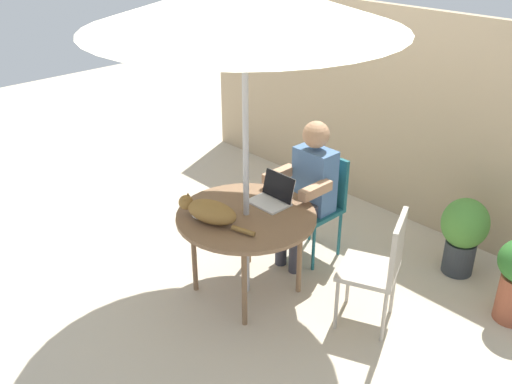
# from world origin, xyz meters

# --- Properties ---
(ground_plane) EXTENTS (14.00, 14.00, 0.00)m
(ground_plane) POSITION_xyz_m (0.00, 0.00, 0.00)
(ground_plane) COLOR beige
(fence_back) EXTENTS (5.14, 0.08, 1.98)m
(fence_back) POSITION_xyz_m (0.00, 1.98, 0.99)
(fence_back) COLOR tan
(fence_back) RESTS_ON ground
(patio_table) EXTENTS (1.06, 1.06, 0.70)m
(patio_table) POSITION_xyz_m (0.00, 0.00, 0.65)
(patio_table) COLOR brown
(patio_table) RESTS_ON ground
(patio_umbrella) EXTENTS (2.11, 2.11, 2.38)m
(patio_umbrella) POSITION_xyz_m (0.00, 0.00, 2.22)
(patio_umbrella) COLOR #B7B7BC
(patio_umbrella) RESTS_ON ground
(chair_occupied) EXTENTS (0.40, 0.40, 0.90)m
(chair_occupied) POSITION_xyz_m (0.00, 0.86, 0.53)
(chair_occupied) COLOR #1E606B
(chair_occupied) RESTS_ON ground
(chair_empty) EXTENTS (0.53, 0.53, 0.90)m
(chair_empty) POSITION_xyz_m (0.94, 0.41, 0.53)
(chair_empty) COLOR #B2A899
(chair_empty) RESTS_ON ground
(person_seated) EXTENTS (0.48, 0.48, 1.24)m
(person_seated) POSITION_xyz_m (0.00, 0.70, 0.70)
(person_seated) COLOR #4C72A5
(person_seated) RESTS_ON ground
(laptop) EXTENTS (0.30, 0.25, 0.21)m
(laptop) POSITION_xyz_m (0.00, 0.29, 0.76)
(laptop) COLOR silver
(laptop) RESTS_ON patio_table
(cat) EXTENTS (0.64, 0.30, 0.17)m
(cat) POSITION_xyz_m (-0.11, -0.27, 0.78)
(cat) COLOR olive
(cat) RESTS_ON patio_table
(potted_plant_by_chair) EXTENTS (0.38, 0.38, 0.68)m
(potted_plant_by_chair) POSITION_xyz_m (1.02, 1.46, 0.39)
(potted_plant_by_chair) COLOR #33383D
(potted_plant_by_chair) RESTS_ON ground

